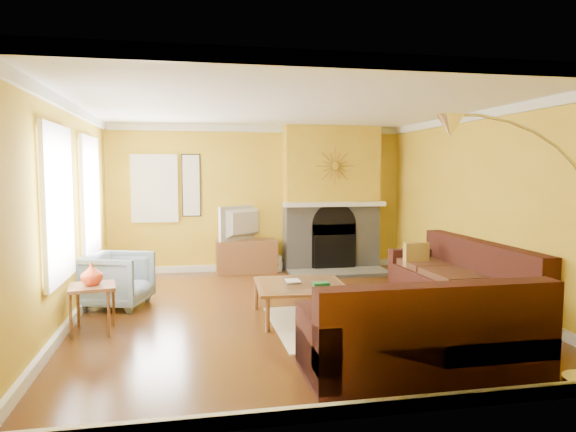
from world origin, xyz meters
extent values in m
cube|color=brown|center=(0.00, 0.00, -0.01)|extent=(5.50, 6.00, 0.02)
cube|color=white|center=(0.00, 0.00, 2.71)|extent=(5.50, 6.00, 0.02)
cube|color=gold|center=(0.00, 3.01, 1.35)|extent=(5.50, 0.02, 2.70)
cube|color=gold|center=(0.00, -3.01, 1.35)|extent=(5.50, 0.02, 2.70)
cube|color=gold|center=(-2.76, 0.00, 1.35)|extent=(0.02, 6.00, 2.70)
cube|color=gold|center=(2.76, 0.00, 1.35)|extent=(0.02, 6.00, 2.70)
cube|color=white|center=(-2.72, 1.30, 1.50)|extent=(0.06, 1.22, 1.72)
cube|color=white|center=(-2.72, -0.60, 1.50)|extent=(0.06, 1.22, 1.72)
cube|color=white|center=(-1.90, 2.96, 1.55)|extent=(0.82, 0.06, 1.22)
cube|color=white|center=(-1.25, 2.97, 1.60)|extent=(0.34, 0.04, 1.14)
cube|color=white|center=(1.35, 2.56, 1.25)|extent=(1.92, 0.22, 0.08)
cube|color=gray|center=(1.35, 2.25, 0.03)|extent=(1.80, 0.70, 0.06)
cube|color=beige|center=(0.87, -0.71, 0.01)|extent=(2.40, 1.80, 0.02)
cube|color=brown|center=(-0.28, 2.76, 0.30)|extent=(1.10, 0.49, 0.60)
imported|color=black|center=(-0.28, 2.76, 0.92)|extent=(0.95, 0.78, 0.63)
cube|color=white|center=(0.23, 2.81, 0.14)|extent=(0.28, 0.28, 0.28)
imported|color=gray|center=(-2.28, 0.69, 0.37)|extent=(1.03, 1.01, 0.75)
imported|color=#E1491E|center=(-2.41, -0.41, 0.68)|extent=(0.29, 0.29, 0.26)
imported|color=white|center=(-0.10, -0.18, 0.45)|extent=(0.18, 0.25, 0.02)
camera|label=1|loc=(-1.32, -6.54, 1.86)|focal=32.00mm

